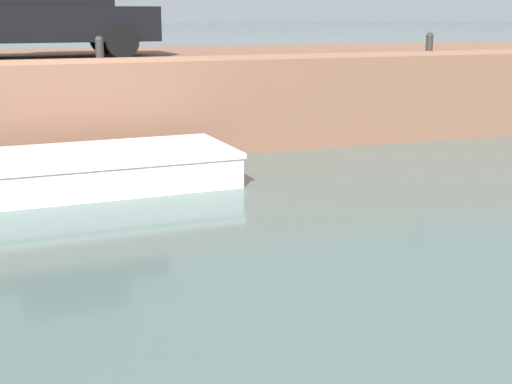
# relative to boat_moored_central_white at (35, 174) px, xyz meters

# --- Properties ---
(ground_plane) EXTENTS (400.00, 400.00, 0.00)m
(ground_plane) POSITION_rel_boat_moored_central_white_xyz_m (1.67, -4.05, -0.26)
(ground_plane) COLOR #4C605B
(far_quay_wall) EXTENTS (60.00, 6.00, 1.72)m
(far_quay_wall) POSITION_rel_boat_moored_central_white_xyz_m (1.67, 4.62, 0.60)
(far_quay_wall) COLOR brown
(far_quay_wall) RESTS_ON ground
(far_wall_coping) EXTENTS (60.00, 0.24, 0.08)m
(far_wall_coping) POSITION_rel_boat_moored_central_white_xyz_m (1.67, 1.74, 1.49)
(far_wall_coping) COLOR #9F6C52
(far_wall_coping) RESTS_ON far_quay_wall
(boat_moored_central_white) EXTENTS (6.37, 2.14, 0.53)m
(boat_moored_central_white) POSITION_rel_boat_moored_central_white_xyz_m (0.00, 0.00, 0.00)
(boat_moored_central_white) COLOR white
(boat_moored_central_white) RESTS_ON ground
(car_left_inner_black) EXTENTS (4.06, 2.00, 1.54)m
(car_left_inner_black) POSITION_rel_boat_moored_central_white_xyz_m (0.66, 3.70, 2.30)
(car_left_inner_black) COLOR black
(car_left_inner_black) RESTS_ON far_quay_wall
(mooring_bollard_mid) EXTENTS (0.15, 0.15, 0.45)m
(mooring_bollard_mid) POSITION_rel_boat_moored_central_white_xyz_m (1.30, 1.87, 1.69)
(mooring_bollard_mid) COLOR #2D2B28
(mooring_bollard_mid) RESTS_ON far_quay_wall
(mooring_bollard_east) EXTENTS (0.15, 0.15, 0.45)m
(mooring_bollard_east) POSITION_rel_boat_moored_central_white_xyz_m (7.85, 1.87, 1.69)
(mooring_bollard_east) COLOR #2D2B28
(mooring_bollard_east) RESTS_ON far_quay_wall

